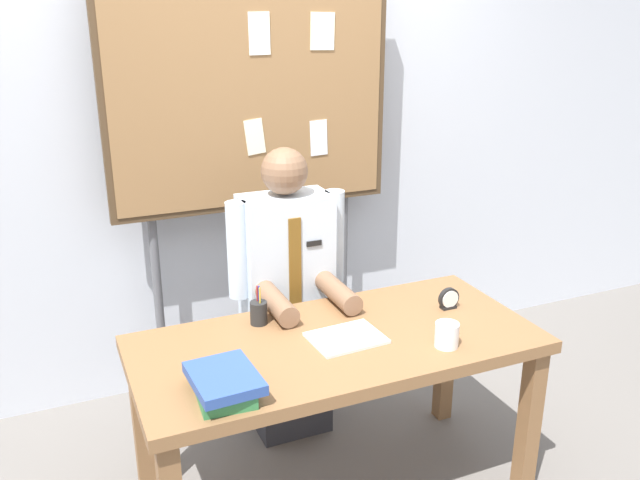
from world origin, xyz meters
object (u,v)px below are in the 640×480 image
(person, at_px, (288,306))
(book_stack, at_px, (223,383))
(desk_clock, at_px, (449,299))
(pen_holder, at_px, (259,312))
(open_notebook, at_px, (346,338))
(coffee_mug, at_px, (447,335))
(desk, at_px, (337,360))
(bulletin_board, at_px, (251,94))

(person, height_order, book_stack, person)
(desk_clock, relative_size, pen_holder, 0.58)
(person, relative_size, desk_clock, 14.89)
(open_notebook, distance_m, coffee_mug, 0.38)
(open_notebook, relative_size, coffee_mug, 2.90)
(desk, relative_size, desk_clock, 16.98)
(open_notebook, xyz_separation_m, desk_clock, (0.52, 0.08, 0.04))
(bulletin_board, distance_m, book_stack, 1.51)
(desk_clock, relative_size, coffee_mug, 0.97)
(desk_clock, xyz_separation_m, pen_holder, (-0.78, 0.18, 0.01))
(person, bearing_deg, desk_clock, -41.31)
(book_stack, height_order, pen_holder, pen_holder)
(desk, bearing_deg, person, 90.00)
(desk_clock, bearing_deg, coffee_mug, -125.07)
(book_stack, distance_m, coffee_mug, 0.86)
(bulletin_board, relative_size, desk_clock, 23.43)
(person, xyz_separation_m, desk_clock, (0.55, -0.48, 0.13))
(desk, bearing_deg, desk_clock, 6.25)
(open_notebook, relative_size, pen_holder, 1.72)
(desk_clock, bearing_deg, book_stack, -165.97)
(person, height_order, desk_clock, person)
(book_stack, xyz_separation_m, coffee_mug, (0.86, -0.01, 0.00))
(desk, xyz_separation_m, book_stack, (-0.51, -0.20, 0.14))
(pen_holder, bearing_deg, coffee_mug, -38.16)
(desk, bearing_deg, bulletin_board, 89.98)
(book_stack, bearing_deg, desk, 21.88)
(desk_clock, bearing_deg, pen_holder, 166.84)
(open_notebook, bearing_deg, book_stack, -161.12)
(bulletin_board, xyz_separation_m, coffee_mug, (0.35, -1.20, -0.77))
(open_notebook, distance_m, desk_clock, 0.53)
(desk, xyz_separation_m, bulletin_board, (0.00, 0.98, 0.91))
(coffee_mug, bearing_deg, desk, 148.18)
(pen_holder, bearing_deg, person, 51.75)
(person, xyz_separation_m, pen_holder, (-0.24, -0.30, 0.14))
(open_notebook, bearing_deg, pen_holder, 135.24)
(open_notebook, height_order, coffee_mug, coffee_mug)
(book_stack, bearing_deg, coffee_mug, -0.99)
(person, bearing_deg, open_notebook, -86.95)
(book_stack, height_order, coffee_mug, coffee_mug)
(bulletin_board, bearing_deg, pen_holder, -107.66)
(book_stack, distance_m, pen_holder, 0.52)
(open_notebook, bearing_deg, desk_clock, 8.78)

